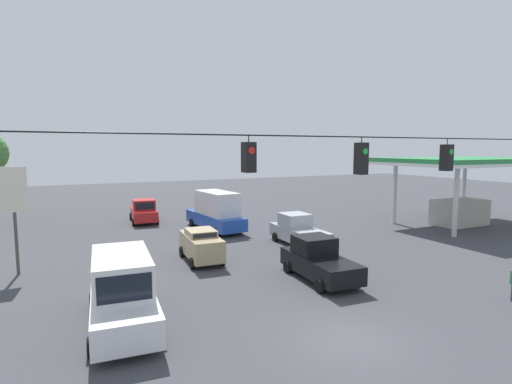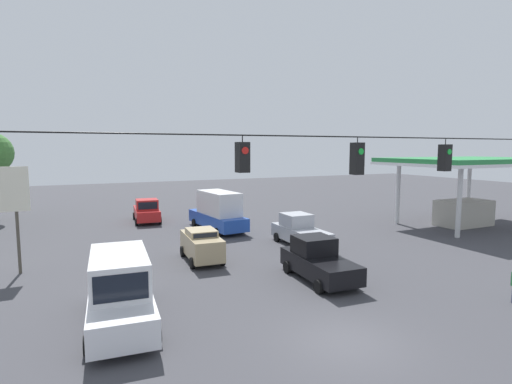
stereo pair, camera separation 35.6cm
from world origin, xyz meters
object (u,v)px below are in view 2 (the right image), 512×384
at_px(overhead_signal_span, 357,205).
at_px(traffic_cone_second, 112,303).
at_px(pickup_truck_silver_oncoming_far, 300,231).
at_px(sedan_tan_withflow_mid, 202,244).
at_px(pickup_truck_black_crossing_near, 318,260).
at_px(traffic_cone_third, 108,286).
at_px(traffic_cone_farthest, 100,254).
at_px(box_truck_blue_oncoming_deep, 218,211).
at_px(box_truck_white_parked_shoulder, 120,289).
at_px(traffic_cone_fifth, 101,263).
at_px(traffic_cone_fourth, 100,274).
at_px(gas_station, 466,177).
at_px(traffic_cone_nearest, 116,324).
at_px(pickup_truck_red_withflow_deep, 147,211).

height_order(overhead_signal_span, traffic_cone_second, overhead_signal_span).
relative_size(pickup_truck_silver_oncoming_far, sedan_tan_withflow_mid, 1.23).
height_order(overhead_signal_span, sedan_tan_withflow_mid, overhead_signal_span).
bearing_deg(pickup_truck_black_crossing_near, traffic_cone_third, -13.75).
bearing_deg(traffic_cone_farthest, box_truck_blue_oncoming_deep, -150.49).
height_order(box_truck_white_parked_shoulder, sedan_tan_withflow_mid, box_truck_white_parked_shoulder).
distance_m(box_truck_blue_oncoming_deep, traffic_cone_farthest, 10.90).
height_order(pickup_truck_black_crossing_near, box_truck_blue_oncoming_deep, box_truck_blue_oncoming_deep).
relative_size(overhead_signal_span, traffic_cone_farthest, 28.34).
bearing_deg(box_truck_blue_oncoming_deep, traffic_cone_farthest, 29.51).
bearing_deg(traffic_cone_fifth, sedan_tan_withflow_mid, 172.89).
distance_m(sedan_tan_withflow_mid, traffic_cone_fifth, 5.63).
bearing_deg(traffic_cone_third, pickup_truck_silver_oncoming_far, -161.90).
xyz_separation_m(pickup_truck_silver_oncoming_far, traffic_cone_fourth, (13.05, 2.16, -0.61)).
relative_size(overhead_signal_span, gas_station, 1.58).
bearing_deg(traffic_cone_nearest, gas_station, -163.80).
height_order(pickup_truck_black_crossing_near, traffic_cone_nearest, pickup_truck_black_crossing_near).
distance_m(box_truck_white_parked_shoulder, traffic_cone_nearest, 1.35).
distance_m(pickup_truck_silver_oncoming_far, box_truck_blue_oncoming_deep, 7.99).
bearing_deg(sedan_tan_withflow_mid, box_truck_white_parked_shoulder, 51.70).
xyz_separation_m(sedan_tan_withflow_mid, traffic_cone_fourth, (5.74, 1.30, -0.62)).
relative_size(traffic_cone_fifth, traffic_cone_farthest, 1.00).
bearing_deg(box_truck_white_parked_shoulder, traffic_cone_farthest, -89.34).
relative_size(overhead_signal_span, box_truck_blue_oncoming_deep, 2.91).
distance_m(box_truck_blue_oncoming_deep, traffic_cone_third, 14.92).
bearing_deg(pickup_truck_red_withflow_deep, box_truck_white_parked_shoulder, 77.45).
relative_size(traffic_cone_nearest, gas_station, 0.06).
bearing_deg(traffic_cone_farthest, sedan_tan_withflow_mid, 153.22).
xyz_separation_m(pickup_truck_silver_oncoming_far, box_truck_blue_oncoming_deep, (3.35, -7.23, 0.58)).
bearing_deg(traffic_cone_nearest, overhead_signal_span, 148.63).
bearing_deg(traffic_cone_third, traffic_cone_nearest, 88.60).
height_order(pickup_truck_red_withflow_deep, traffic_cone_nearest, pickup_truck_red_withflow_deep).
relative_size(overhead_signal_span, traffic_cone_fourth, 28.34).
xyz_separation_m(overhead_signal_span, traffic_cone_nearest, (7.17, -4.37, -4.45)).
bearing_deg(overhead_signal_span, gas_station, -149.88).
bearing_deg(sedan_tan_withflow_mid, traffic_cone_fourth, 12.71).
relative_size(pickup_truck_black_crossing_near, traffic_cone_fifth, 6.96).
height_order(box_truck_blue_oncoming_deep, traffic_cone_fifth, box_truck_blue_oncoming_deep).
distance_m(box_truck_blue_oncoming_deep, traffic_cone_nearest, 18.54).
height_order(sedan_tan_withflow_mid, box_truck_blue_oncoming_deep, box_truck_blue_oncoming_deep).
relative_size(traffic_cone_fifth, gas_station, 0.06).
distance_m(overhead_signal_span, traffic_cone_fifth, 15.26).
relative_size(pickup_truck_red_withflow_deep, pickup_truck_silver_oncoming_far, 0.98).
bearing_deg(pickup_truck_red_withflow_deep, traffic_cone_fourth, 71.97).
distance_m(pickup_truck_black_crossing_near, traffic_cone_third, 10.20).
relative_size(traffic_cone_second, traffic_cone_fourth, 1.00).
bearing_deg(traffic_cone_nearest, traffic_cone_farthest, -90.98).
bearing_deg(traffic_cone_fifth, box_truck_white_parked_shoulder, 91.39).
bearing_deg(sedan_tan_withflow_mid, pickup_truck_red_withflow_deep, -87.28).
distance_m(traffic_cone_second, traffic_cone_fourth, 4.30).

